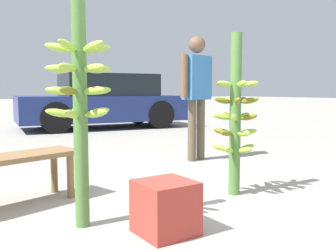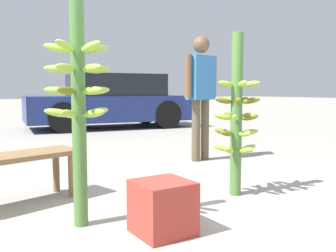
{
  "view_description": "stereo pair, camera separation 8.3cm",
  "coord_description": "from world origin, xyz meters",
  "px_view_note": "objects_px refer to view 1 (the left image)",
  "views": [
    {
      "loc": [
        -1.63,
        -1.92,
        0.91
      ],
      "look_at": [
        0.04,
        0.54,
        0.63
      ],
      "focal_mm": 40.0,
      "sensor_mm": 36.0,
      "label": 1
    },
    {
      "loc": [
        -1.56,
        -1.97,
        0.91
      ],
      "look_at": [
        0.04,
        0.54,
        0.63
      ],
      "focal_mm": 40.0,
      "sensor_mm": 36.0,
      "label": 2
    }
  ],
  "objects_px": {
    "banana_stalk_left": "(80,99)",
    "parked_car": "(104,102)",
    "banana_stalk_center": "(235,116)",
    "produce_crate": "(165,207)",
    "market_bench": "(14,164)",
    "vendor_person": "(197,86)"
  },
  "relations": [
    {
      "from": "banana_stalk_left",
      "to": "parked_car",
      "type": "relative_size",
      "value": 0.37
    },
    {
      "from": "parked_car",
      "to": "produce_crate",
      "type": "xyz_separation_m",
      "value": [
        -2.55,
        -6.5,
        -0.46
      ]
    },
    {
      "from": "banana_stalk_left",
      "to": "market_bench",
      "type": "xyz_separation_m",
      "value": [
        -0.27,
        0.72,
        -0.52
      ]
    },
    {
      "from": "vendor_person",
      "to": "parked_car",
      "type": "relative_size",
      "value": 0.39
    },
    {
      "from": "banana_stalk_center",
      "to": "market_bench",
      "type": "relative_size",
      "value": 1.29
    },
    {
      "from": "banana_stalk_left",
      "to": "banana_stalk_center",
      "type": "bearing_deg",
      "value": -0.43
    },
    {
      "from": "banana_stalk_left",
      "to": "parked_car",
      "type": "xyz_separation_m",
      "value": [
        2.94,
        6.07,
        -0.22
      ]
    },
    {
      "from": "banana_stalk_left",
      "to": "produce_crate",
      "type": "relative_size",
      "value": 4.52
    },
    {
      "from": "parked_car",
      "to": "market_bench",
      "type": "bearing_deg",
      "value": 157.57
    },
    {
      "from": "banana_stalk_center",
      "to": "produce_crate",
      "type": "relative_size",
      "value": 4.11
    },
    {
      "from": "banana_stalk_center",
      "to": "produce_crate",
      "type": "xyz_separation_m",
      "value": [
        -1.01,
        -0.41,
        -0.53
      ]
    },
    {
      "from": "banana_stalk_left",
      "to": "market_bench",
      "type": "height_order",
      "value": "banana_stalk_left"
    },
    {
      "from": "banana_stalk_left",
      "to": "parked_car",
      "type": "height_order",
      "value": "banana_stalk_left"
    },
    {
      "from": "vendor_person",
      "to": "market_bench",
      "type": "height_order",
      "value": "vendor_person"
    },
    {
      "from": "market_bench",
      "to": "produce_crate",
      "type": "xyz_separation_m",
      "value": [
        0.66,
        -1.14,
        -0.17
      ]
    },
    {
      "from": "produce_crate",
      "to": "vendor_person",
      "type": "bearing_deg",
      "value": 47.03
    },
    {
      "from": "banana_stalk_center",
      "to": "vendor_person",
      "type": "distance_m",
      "value": 1.66
    },
    {
      "from": "vendor_person",
      "to": "banana_stalk_left",
      "type": "bearing_deg",
      "value": 22.6
    },
    {
      "from": "banana_stalk_center",
      "to": "market_bench",
      "type": "bearing_deg",
      "value": 156.47
    },
    {
      "from": "vendor_person",
      "to": "market_bench",
      "type": "xyz_separation_m",
      "value": [
        -2.41,
        -0.74,
        -0.63
      ]
    },
    {
      "from": "banana_stalk_left",
      "to": "parked_car",
      "type": "bearing_deg",
      "value": 64.18
    },
    {
      "from": "parked_car",
      "to": "produce_crate",
      "type": "distance_m",
      "value": 6.99
    }
  ]
}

